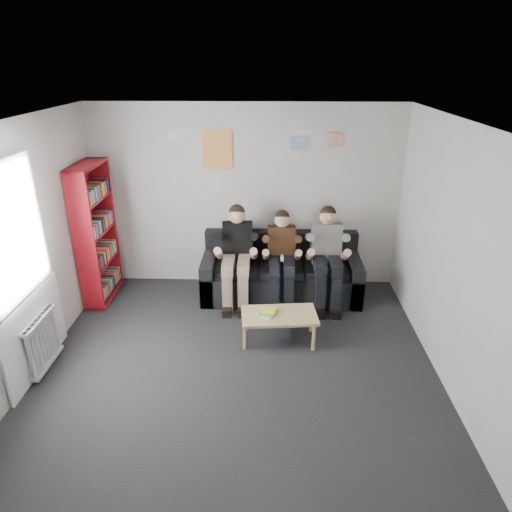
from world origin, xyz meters
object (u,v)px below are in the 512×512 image
Objects in this scene: sofa at (281,274)px; bookshelf at (96,234)px; person_right at (327,258)px; person_middle at (282,259)px; coffee_table at (279,317)px; person_left at (237,256)px.

bookshelf is (-2.60, -0.15, 0.67)m from sofa.
person_right is at bearing -0.98° from bookshelf.
person_right is (0.63, -0.00, 0.02)m from person_middle.
person_middle is at bearing 87.55° from coffee_table.
person_left reaches higher than person_right.
person_middle is at bearing -1.15° from bookshelf.
bookshelf reaches higher than person_middle.
person_middle is (0.00, -0.20, 0.35)m from sofa.
coffee_table is 0.67× the size of person_right.
coffee_table is at bearing -22.66° from bookshelf.
person_right is at bearing 56.30° from coffee_table.
person_right reaches higher than coffee_table.
person_right is at bearing -18.06° from sofa.
coffee_table is at bearing -92.04° from sofa.
coffee_table is 1.07m from person_middle.
person_left reaches higher than sofa.
sofa is 0.76m from person_left.
sofa is at bearing 87.96° from coffee_table.
sofa is 0.40m from person_middle.
coffee_table is 0.70× the size of person_middle.
person_right is (0.63, -0.21, 0.37)m from sofa.
person_right is (3.23, -0.06, -0.30)m from bookshelf.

